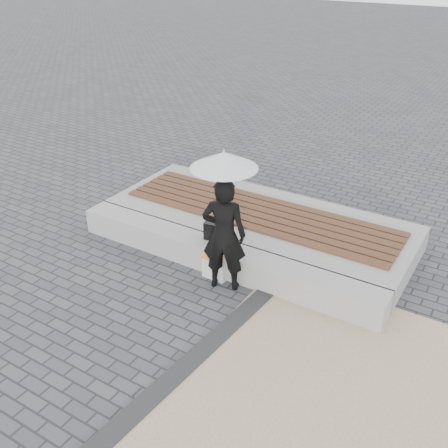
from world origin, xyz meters
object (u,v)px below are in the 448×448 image
(handbag, at_px, (217,232))
(woman, at_px, (224,235))
(parasol, at_px, (224,160))
(canvas_tote, at_px, (215,267))
(seating_ledge, at_px, (221,257))

(handbag, bearing_deg, woman, -59.16)
(handbag, bearing_deg, parasol, -59.16)
(parasol, bearing_deg, woman, 0.00)
(handbag, distance_m, canvas_tote, 0.54)
(handbag, height_order, canvas_tote, handbag)
(handbag, xyz_separation_m, canvas_tote, (0.19, -0.36, -0.35))
(seating_ledge, height_order, handbag, handbag)
(woman, xyz_separation_m, canvas_tote, (-0.21, 0.10, -0.64))
(seating_ledge, xyz_separation_m, woman, (0.28, -0.35, 0.63))
(seating_ledge, bearing_deg, woman, -51.57)
(parasol, relative_size, handbag, 2.89)
(seating_ledge, relative_size, canvas_tote, 13.15)
(woman, bearing_deg, handbag, -68.24)
(seating_ledge, relative_size, woman, 3.00)
(parasol, relative_size, canvas_tote, 2.95)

